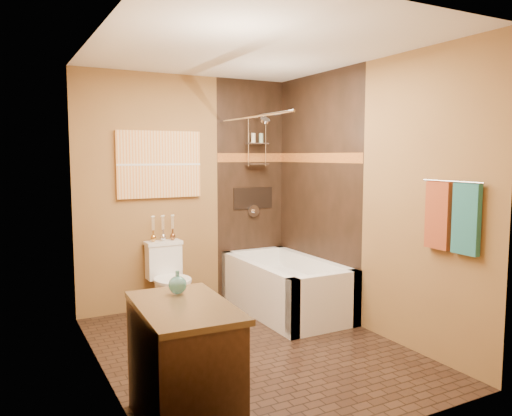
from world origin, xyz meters
TOP-DOWN VIEW (x-y plane):
  - floor at (0.00, 0.00)m, footprint 3.00×3.00m
  - wall_left at (-1.20, 0.00)m, footprint 0.02×3.00m
  - wall_right at (1.20, 0.00)m, footprint 0.02×3.00m
  - wall_back at (0.00, 1.50)m, footprint 2.40×0.02m
  - wall_front at (0.00, -1.50)m, footprint 2.40×0.02m
  - ceiling at (0.00, 0.00)m, footprint 3.00×3.00m
  - alcove_tile_back at (0.78, 1.49)m, footprint 0.85×0.01m
  - alcove_tile_right at (1.19, 0.75)m, footprint 0.01×1.50m
  - mosaic_band_back at (0.78, 1.48)m, footprint 0.85×0.01m
  - mosaic_band_right at (1.18, 0.75)m, footprint 0.01×1.50m
  - alcove_niche at (0.80, 1.48)m, footprint 0.50×0.01m
  - shower_fixtures at (0.80, 1.38)m, footprint 0.24×0.33m
  - curtain_rod at (0.40, 0.75)m, footprint 0.03×1.55m
  - towel_bar at (1.15, -1.05)m, footprint 0.02×0.55m
  - towel_teal at (1.16, -1.18)m, footprint 0.05×0.22m
  - towel_rust at (1.16, -0.92)m, footprint 0.05×0.22m
  - sunset_painting at (-0.32, 1.48)m, footprint 0.90×0.04m
  - vanity_mirror at (-1.19, -0.90)m, footprint 0.01×1.00m
  - bathtub at (0.80, 0.75)m, footprint 0.80×1.50m
  - toilet at (-0.32, 1.22)m, footprint 0.38×0.56m
  - vanity at (-0.92, -0.90)m, footprint 0.57×0.89m
  - teal_bottle at (-0.87, -0.67)m, footprint 0.12×0.12m
  - bud_vases at (-0.32, 1.39)m, footprint 0.27×0.06m

SIDE VIEW (x-z plane):
  - floor at x=0.00m, z-range 0.00..0.00m
  - bathtub at x=0.80m, z-range -0.05..0.50m
  - toilet at x=-0.32m, z-range 0.00..0.75m
  - vanity at x=-0.92m, z-range 0.00..0.77m
  - teal_bottle at x=-0.87m, z-range 0.75..0.93m
  - bud_vases at x=-0.32m, z-range 0.76..1.02m
  - alcove_niche at x=0.80m, z-range 1.02..1.27m
  - towel_teal at x=1.16m, z-range 0.92..1.44m
  - towel_rust at x=1.16m, z-range 0.92..1.44m
  - wall_left at x=-1.20m, z-range 0.00..2.50m
  - wall_right at x=1.20m, z-range 0.00..2.50m
  - wall_back at x=0.00m, z-range 0.00..2.50m
  - wall_front at x=0.00m, z-range 0.00..2.50m
  - alcove_tile_back at x=0.78m, z-range 0.00..2.50m
  - alcove_tile_right at x=1.19m, z-range 0.00..2.50m
  - towel_bar at x=1.15m, z-range 1.44..1.46m
  - vanity_mirror at x=-1.19m, z-range 1.05..1.95m
  - sunset_painting at x=-0.32m, z-range 1.20..1.90m
  - mosaic_band_back at x=0.78m, z-range 1.57..1.67m
  - mosaic_band_right at x=1.18m, z-range 1.57..1.67m
  - shower_fixtures at x=0.80m, z-range 1.08..2.25m
  - curtain_rod at x=0.40m, z-range 2.01..2.03m
  - ceiling at x=0.00m, z-range 2.50..2.50m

